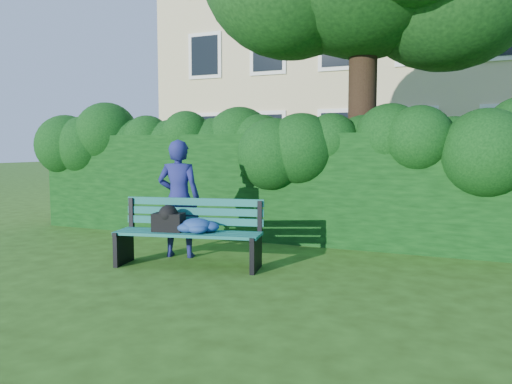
% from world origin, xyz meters
% --- Properties ---
extents(ground, '(80.00, 80.00, 0.00)m').
position_xyz_m(ground, '(0.00, 0.00, 0.00)').
color(ground, '#2A4813').
rests_on(ground, ground).
extents(apartment_building, '(16.00, 8.08, 12.00)m').
position_xyz_m(apartment_building, '(-0.00, 13.99, 6.00)').
color(apartment_building, '#CABE87').
rests_on(apartment_building, ground).
extents(hedge, '(10.00, 1.00, 1.80)m').
position_xyz_m(hedge, '(0.00, 2.20, 0.90)').
color(hedge, black).
rests_on(hedge, ground).
extents(park_bench, '(2.00, 0.93, 0.89)m').
position_xyz_m(park_bench, '(-0.64, -0.20, 0.50)').
color(park_bench, '#105246').
rests_on(park_bench, ground).
extents(man_reading, '(0.70, 0.55, 1.69)m').
position_xyz_m(man_reading, '(-1.06, 0.26, 0.84)').
color(man_reading, navy).
rests_on(man_reading, ground).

